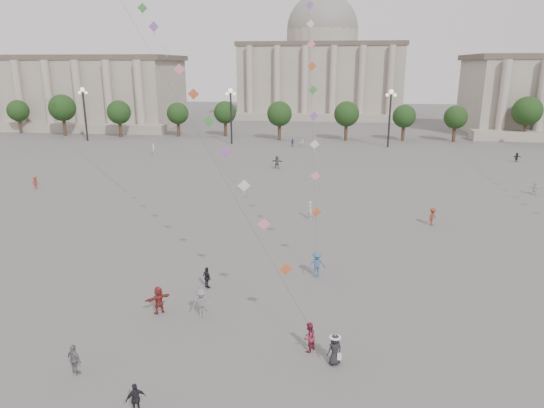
# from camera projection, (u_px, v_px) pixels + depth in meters

# --- Properties ---
(ground) EXTENTS (360.00, 360.00, 0.00)m
(ground) POSITION_uv_depth(u_px,v_px,m) (230.00, 348.00, 26.45)
(ground) COLOR #4F4D4B
(ground) RESTS_ON ground
(hall_west) EXTENTS (84.00, 26.22, 17.20)m
(hall_west) POSITION_uv_depth(u_px,v_px,m) (20.00, 91.00, 123.09)
(hall_west) COLOR gray
(hall_west) RESTS_ON ground
(hall_central) EXTENTS (48.30, 34.30, 35.50)m
(hall_central) POSITION_uv_depth(u_px,v_px,m) (321.00, 67.00, 145.63)
(hall_central) COLOR gray
(hall_central) RESTS_ON ground
(tree_row) EXTENTS (137.12, 5.12, 8.00)m
(tree_row) POSITION_uv_depth(u_px,v_px,m) (311.00, 113.00, 99.27)
(tree_row) COLOR #392B1C
(tree_row) RESTS_ON ground
(lamp_post_far_west) EXTENTS (2.00, 0.90, 10.65)m
(lamp_post_far_west) POSITION_uv_depth(u_px,v_px,m) (84.00, 104.00, 96.82)
(lamp_post_far_west) COLOR #262628
(lamp_post_far_west) RESTS_ON ground
(lamp_post_mid_west) EXTENTS (2.00, 0.90, 10.65)m
(lamp_post_mid_west) POSITION_uv_depth(u_px,v_px,m) (231.00, 106.00, 93.01)
(lamp_post_mid_west) COLOR #262628
(lamp_post_mid_west) RESTS_ON ground
(lamp_post_mid_east) EXTENTS (2.00, 0.90, 10.65)m
(lamp_post_mid_east) POSITION_uv_depth(u_px,v_px,m) (390.00, 108.00, 89.20)
(lamp_post_mid_east) COLOR #262628
(lamp_post_mid_east) RESTS_ON ground
(person_crowd_0) EXTENTS (1.02, 0.85, 1.62)m
(person_crowd_0) POSITION_uv_depth(u_px,v_px,m) (292.00, 143.00, 91.37)
(person_crowd_0) COLOR #394380
(person_crowd_0) RESTS_ON ground
(person_crowd_2) EXTENTS (0.72, 1.10, 1.59)m
(person_crowd_2) POSITION_uv_depth(u_px,v_px,m) (36.00, 183.00, 60.29)
(person_crowd_2) COLOR maroon
(person_crowd_2) RESTS_ON ground
(person_crowd_4) EXTENTS (1.46, 1.01, 1.51)m
(person_crowd_4) POSITION_uv_depth(u_px,v_px,m) (303.00, 143.00, 91.14)
(person_crowd_4) COLOR white
(person_crowd_4) RESTS_ON ground
(person_crowd_6) EXTENTS (1.28, 0.86, 1.83)m
(person_crowd_6) POSITION_uv_depth(u_px,v_px,m) (202.00, 303.00, 29.56)
(person_crowd_6) COLOR slate
(person_crowd_6) RESTS_ON ground
(person_crowd_7) EXTENTS (1.48, 0.60, 1.56)m
(person_crowd_7) POSITION_uv_depth(u_px,v_px,m) (535.00, 188.00, 57.68)
(person_crowd_7) COLOR silver
(person_crowd_7) RESTS_ON ground
(person_crowd_8) EXTENTS (1.21, 1.28, 1.74)m
(person_crowd_8) POSITION_uv_depth(u_px,v_px,m) (433.00, 217.00, 46.56)
(person_crowd_8) COLOR brown
(person_crowd_8) RESTS_ON ground
(person_crowd_9) EXTENTS (1.45, 0.85, 1.48)m
(person_crowd_9) POSITION_uv_depth(u_px,v_px,m) (517.00, 157.00, 77.13)
(person_crowd_9) COLOR black
(person_crowd_9) RESTS_ON ground
(person_crowd_10) EXTENTS (0.51, 0.73, 1.92)m
(person_crowd_10) POSITION_uv_depth(u_px,v_px,m) (154.00, 149.00, 83.15)
(person_crowd_10) COLOR beige
(person_crowd_10) RESTS_ON ground
(person_crowd_12) EXTENTS (1.84, 0.77, 1.92)m
(person_crowd_12) POSITION_uv_depth(u_px,v_px,m) (277.00, 162.00, 72.26)
(person_crowd_12) COLOR #5B5A5F
(person_crowd_12) RESTS_ON ground
(person_crowd_13) EXTENTS (0.72, 0.79, 1.82)m
(person_crowd_13) POSITION_uv_depth(u_px,v_px,m) (310.00, 210.00, 48.55)
(person_crowd_13) COLOR silver
(person_crowd_13) RESTS_ON ground
(tourist_1) EXTENTS (0.91, 0.88, 1.53)m
(tourist_1) POSITION_uv_depth(u_px,v_px,m) (207.00, 278.00, 33.43)
(tourist_1) COLOR black
(tourist_1) RESTS_ON ground
(tourist_2) EXTENTS (1.56, 1.49, 1.77)m
(tourist_2) POSITION_uv_depth(u_px,v_px,m) (159.00, 300.00, 30.01)
(tourist_2) COLOR maroon
(tourist_2) RESTS_ON ground
(tourist_3) EXTENTS (1.03, 0.76, 1.63)m
(tourist_3) POSITION_uv_depth(u_px,v_px,m) (74.00, 359.00, 24.05)
(tourist_3) COLOR slate
(tourist_3) RESTS_ON ground
(tourist_4) EXTENTS (0.94, 0.81, 1.51)m
(tourist_4) POSITION_uv_depth(u_px,v_px,m) (136.00, 399.00, 21.31)
(tourist_4) COLOR black
(tourist_4) RESTS_ON ground
(kite_flyer_0) EXTENTS (0.98, 1.03, 1.68)m
(kite_flyer_0) POSITION_uv_depth(u_px,v_px,m) (309.00, 337.00, 25.99)
(kite_flyer_0) COLOR maroon
(kite_flyer_0) RESTS_ON ground
(kite_flyer_1) EXTENTS (1.42, 1.08, 1.95)m
(kite_flyer_1) POSITION_uv_depth(u_px,v_px,m) (317.00, 264.00, 35.14)
(kite_flyer_1) COLOR #385A7E
(kite_flyer_1) RESTS_ON ground
(hat_person) EXTENTS (0.98, 0.90, 1.69)m
(hat_person) POSITION_uv_depth(u_px,v_px,m) (335.00, 349.00, 24.82)
(hat_person) COLOR black
(hat_person) RESTS_ON ground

